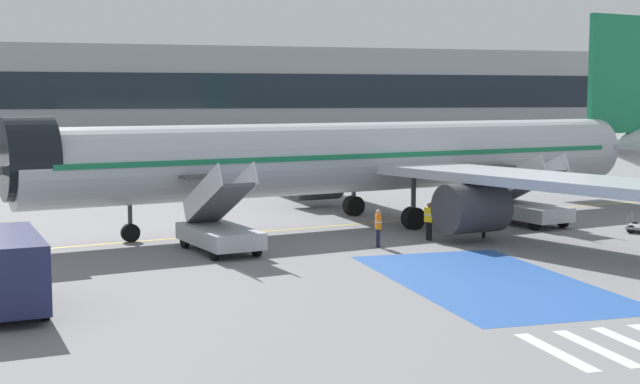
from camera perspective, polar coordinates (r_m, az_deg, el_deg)
ground_plane at (r=46.00m, az=0.86°, el=-2.05°), size 600.00×600.00×0.00m
apron_leadline_yellow at (r=45.90m, az=2.25°, el=-2.07°), size 75.96×17.00×0.01m
apron_stand_patch_blue at (r=32.34m, az=10.69°, el=-5.62°), size 6.35×11.90×0.01m
apron_walkway_bar_0 at (r=24.00m, az=14.81°, el=-9.85°), size 0.44×3.60×0.01m
apron_walkway_bar_1 at (r=24.62m, az=17.24°, el=-9.51°), size 0.44×3.60×0.01m
apron_walkway_bar_2 at (r=25.29m, az=19.54°, el=-9.18°), size 0.44×3.60×0.01m
airliner at (r=45.95m, az=3.10°, el=2.23°), size 42.70×35.76×11.46m
boarding_stairs_forward at (r=37.79m, az=-6.48°, el=-2.37°), size 3.19×5.52×3.92m
boarding_stairs_aft at (r=46.80m, az=13.01°, el=-0.88°), size 3.19×5.52×3.76m
fuel_tanker at (r=70.78m, az=3.48°, el=2.19°), size 9.39×3.73×3.40m
service_van_0 at (r=28.83m, az=-19.47°, el=-4.47°), size 2.73×5.71×2.36m
ground_crew_0 at (r=41.97m, az=10.45°, el=-1.60°), size 0.44×0.48×1.69m
ground_crew_1 at (r=38.82m, az=3.75°, el=-2.16°), size 0.31×0.47×1.66m
ground_crew_2 at (r=40.86m, az=7.00°, el=-1.70°), size 0.43×0.48×1.75m
terminal_building at (r=125.75m, az=-9.83°, el=6.08°), size 130.68×12.10×13.40m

